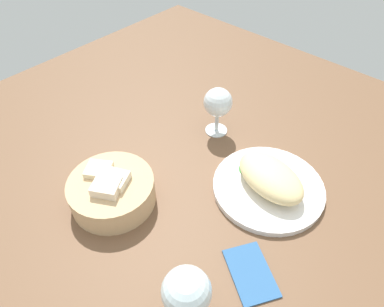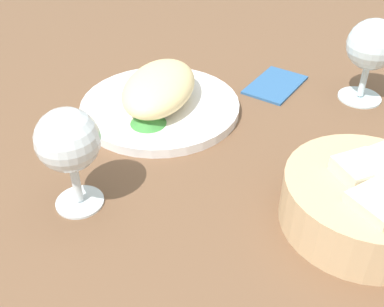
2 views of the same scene
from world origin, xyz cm
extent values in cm
cube|color=brown|center=(0.00, 0.00, -1.00)|extent=(140.00, 140.00, 2.00)
cylinder|color=white|center=(-14.32, -10.37, 0.70)|extent=(23.98, 23.98, 1.40)
ellipsoid|color=beige|center=(-14.32, -10.37, 4.01)|extent=(18.08, 13.33, 5.21)
cone|color=#3C8A3C|center=(-8.68, -11.47, 2.30)|extent=(5.15, 5.15, 1.80)
cylinder|color=tan|center=(8.20, 13.95, 2.92)|extent=(17.62, 17.62, 5.84)
cube|color=beige|center=(12.11, 13.65, 4.57)|extent=(6.70, 6.56, 5.03)
cube|color=beige|center=(6.94, 15.57, 5.28)|extent=(6.84, 6.66, 5.19)
cube|color=beige|center=(7.03, 13.06, 5.11)|extent=(5.93, 6.16, 4.79)
cylinder|color=silver|center=(6.39, -17.89, 0.30)|extent=(5.62, 5.62, 0.60)
cylinder|color=silver|center=(6.39, -17.89, 3.07)|extent=(1.00, 1.00, 4.95)
sphere|color=silver|center=(6.39, -17.89, 9.07)|extent=(7.05, 7.05, 7.05)
sphere|color=silver|center=(-19.27, 20.93, 9.12)|extent=(7.56, 7.56, 7.56)
cube|color=#2E5D94|center=(-22.80, 8.00, 0.40)|extent=(13.04, 11.75, 0.80)
camera|label=1|loc=(-34.30, 36.31, 58.84)|focal=32.40mm
camera|label=2|loc=(45.64, -3.21, 37.47)|focal=43.30mm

